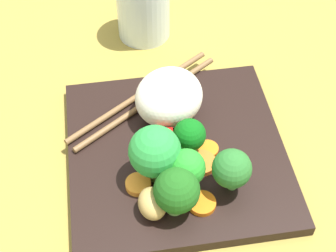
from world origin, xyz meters
TOP-DOWN VIEW (x-y plane):
  - ground_plane at (0.00, 0.00)cm, footprint 110.00×110.00cm
  - square_plate at (0.00, 0.00)cm, footprint 23.35×23.35cm
  - rice_mound at (0.43, -4.98)cm, footprint 10.59×10.55cm
  - broccoli_floret_0 at (-0.38, 5.02)cm, footprint 3.77×3.77cm
  - broccoli_floret_1 at (-1.16, 0.69)cm, footprint 3.42×3.42cm
  - broccoli_floret_2 at (2.79, 3.26)cm, footprint 5.20×5.20cm
  - broccoli_floret_3 at (1.37, 7.33)cm, footprint 4.45×4.45cm
  - broccoli_floret_4 at (-4.25, 5.93)cm, footprint 3.90×3.90cm
  - carrot_slice_0 at (-2.13, 2.52)cm, footprint 4.04×4.04cm
  - carrot_slice_1 at (-1.19, 7.34)cm, footprint 2.89×2.89cm
  - carrot_slice_2 at (-3.24, 0.74)cm, footprint 2.73×2.73cm
  - carrot_slice_3 at (4.68, 4.11)cm, footprint 3.59×3.59cm
  - pepper_chunk_0 at (1.40, 0.38)cm, footprint 2.30×2.83cm
  - pepper_chunk_1 at (-4.90, 3.63)cm, footprint 1.77×2.07cm
  - chicken_piece_0 at (1.95, 5.19)cm, footprint 3.40×3.35cm
  - chicken_piece_2 at (0.49, 2.90)cm, footprint 3.04×2.83cm
  - chicken_piece_3 at (3.68, 7.21)cm, footprint 3.06×3.70cm
  - chopstick_pair at (2.49, -7.69)cm, footprint 18.72×13.34cm
  - drinking_glass at (0.57, -21.53)cm, footprint 6.87×6.87cm

SIDE VIEW (x-z plane):
  - ground_plane at x=0.00cm, z-range -2.00..0.00cm
  - square_plate at x=0.00cm, z-range 0.00..1.40cm
  - carrot_slice_2 at x=-3.24cm, z-range 1.40..1.81cm
  - carrot_slice_1 at x=-1.19cm, z-range 1.40..2.00cm
  - carrot_slice_0 at x=-2.13cm, z-range 1.40..2.05cm
  - chopstick_pair at x=2.49cm, z-range 1.40..2.08cm
  - carrot_slice_3 at x=4.68cm, z-range 1.40..2.10cm
  - chicken_piece_2 at x=0.49cm, z-range 1.40..3.08cm
  - pepper_chunk_1 at x=-4.90cm, z-range 1.40..3.08cm
  - chicken_piece_0 at x=1.95cm, z-range 1.40..3.12cm
  - pepper_chunk_0 at x=1.40cm, z-range 1.40..3.68cm
  - chicken_piece_3 at x=3.68cm, z-range 1.40..4.10cm
  - broccoli_floret_1 at x=-1.16cm, z-range 1.91..6.59cm
  - rice_mound at x=0.43cm, z-range 1.40..7.20cm
  - broccoli_floret_3 at x=1.37cm, z-range 1.71..7.18cm
  - broccoli_floret_0 at x=-0.38cm, z-range 1.87..7.21cm
  - drinking_glass at x=0.57cm, z-range 0.00..9.50cm
  - broccoli_floret_4 at x=-4.25cm, z-range 2.04..7.51cm
  - broccoli_floret_2 at x=2.79cm, z-range 2.08..8.99cm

